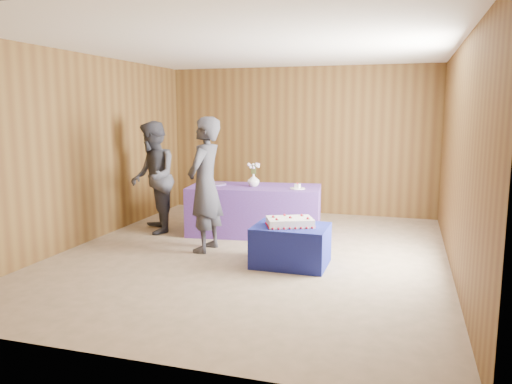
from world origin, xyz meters
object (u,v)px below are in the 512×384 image
at_px(vase, 253,180).
at_px(guest_left, 205,185).
at_px(sheet_cake, 290,222).
at_px(cake_table, 291,245).
at_px(guest_right, 153,177).
at_px(serving_table, 255,210).

relative_size(vase, guest_left, 0.11).
distance_m(sheet_cake, vase, 1.69).
relative_size(cake_table, vase, 4.67).
distance_m(sheet_cake, guest_right, 2.68).
bearing_deg(vase, guest_right, -167.66).
relative_size(serving_table, vase, 10.38).
relative_size(serving_table, guest_right, 1.14).
bearing_deg(cake_table, sheet_cake, -119.13).
bearing_deg(guest_left, guest_right, -119.17).
relative_size(serving_table, sheet_cake, 2.95).
bearing_deg(vase, serving_table, 48.76).
bearing_deg(guest_right, sheet_cake, 33.04).
distance_m(vase, guest_right, 1.57).
relative_size(cake_table, guest_right, 0.52).
height_order(sheet_cake, guest_right, guest_right).
bearing_deg(serving_table, guest_left, -115.91).
bearing_deg(serving_table, guest_right, -174.59).
distance_m(cake_table, guest_right, 2.73).
relative_size(vase, guest_right, 0.11).
bearing_deg(guest_right, serving_table, 69.53).
height_order(serving_table, guest_left, guest_left).
relative_size(cake_table, guest_left, 0.49).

